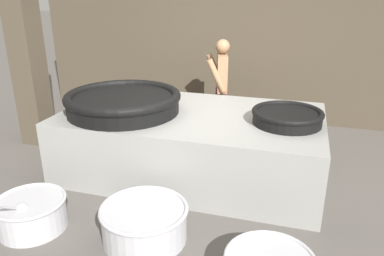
# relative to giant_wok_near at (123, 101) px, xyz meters

# --- Properties ---
(ground_plane) EXTENTS (60.00, 60.00, 0.00)m
(ground_plane) POSITION_rel_giant_wok_near_xyz_m (0.86, 0.21, -0.98)
(ground_plane) COLOR #56514C
(back_wall) EXTENTS (7.41, 0.24, 3.79)m
(back_wall) POSITION_rel_giant_wok_near_xyz_m (0.86, 2.72, 0.92)
(back_wall) COLOR #4C4233
(back_wall) RESTS_ON ground_plane
(support_pillar) EXTENTS (0.38, 0.38, 3.79)m
(support_pillar) POSITION_rel_giant_wok_near_xyz_m (-1.82, 0.54, 0.92)
(support_pillar) COLOR #4C4233
(support_pillar) RESTS_ON ground_plane
(hearth_platform) EXTENTS (3.29, 1.87, 0.83)m
(hearth_platform) POSITION_rel_giant_wok_near_xyz_m (0.86, 0.21, -0.56)
(hearth_platform) COLOR gray
(hearth_platform) RESTS_ON ground_plane
(giant_wok_near) EXTENTS (1.48, 1.48, 0.26)m
(giant_wok_near) POSITION_rel_giant_wok_near_xyz_m (0.00, 0.00, 0.00)
(giant_wok_near) COLOR black
(giant_wok_near) RESTS_ON hearth_platform
(giant_wok_far) EXTENTS (0.84, 0.84, 0.17)m
(giant_wok_far) POSITION_rel_giant_wok_near_xyz_m (2.05, 0.15, -0.05)
(giant_wok_far) COLOR black
(giant_wok_far) RESTS_ON hearth_platform
(cook) EXTENTS (0.46, 0.63, 1.59)m
(cook) POSITION_rel_giant_wok_near_xyz_m (0.94, 1.60, -0.11)
(cook) COLOR #9E7551
(cook) RESTS_ON ground_plane
(prep_bowl_vegetables) EXTENTS (0.72, 0.94, 0.63)m
(prep_bowl_vegetables) POSITION_rel_giant_wok_near_xyz_m (-0.37, -1.48, -0.79)
(prep_bowl_vegetables) COLOR #B7B7BC
(prep_bowl_vegetables) RESTS_ON ground_plane
(prep_bowl_extra) EXTENTS (0.87, 0.87, 0.36)m
(prep_bowl_extra) POSITION_rel_giant_wok_near_xyz_m (0.82, -1.31, -0.78)
(prep_bowl_extra) COLOR #B7B7BC
(prep_bowl_extra) RESTS_ON ground_plane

